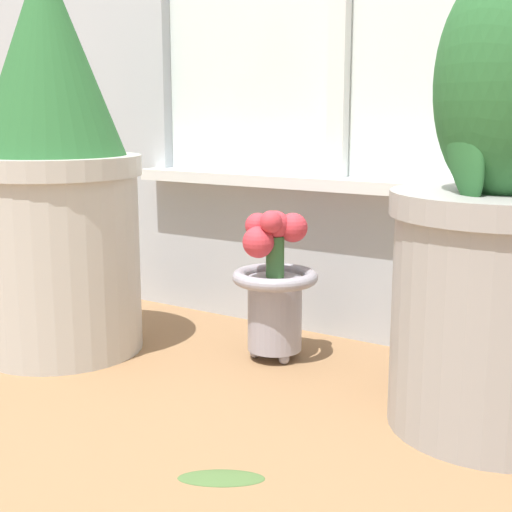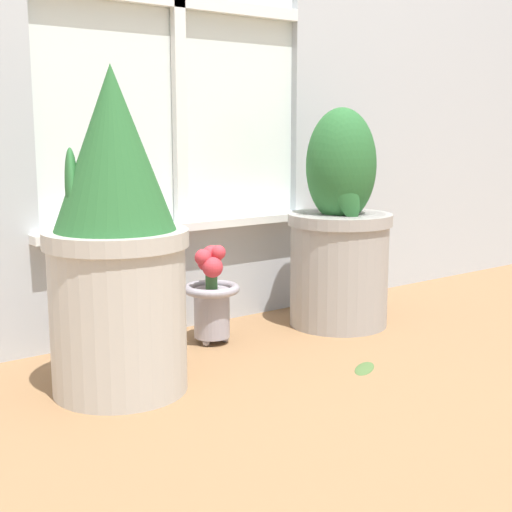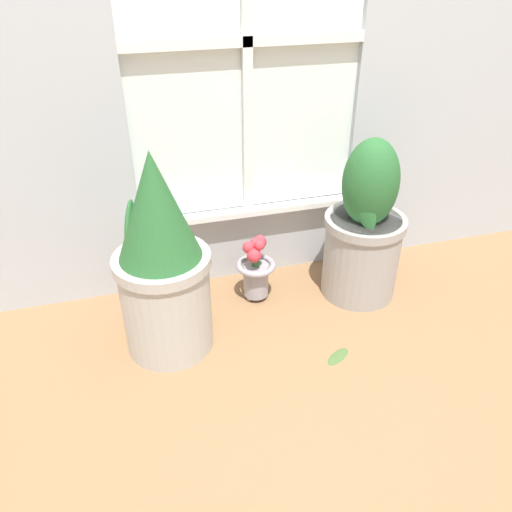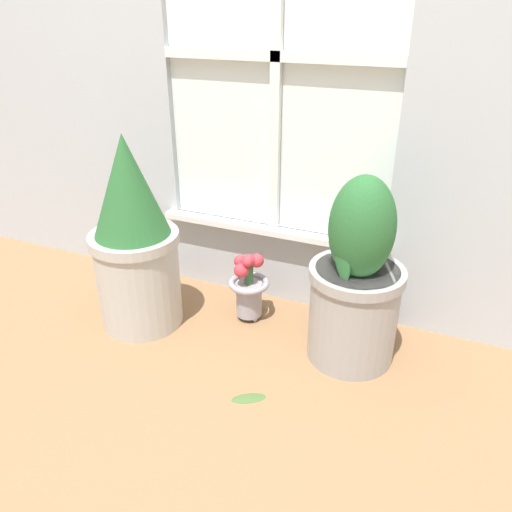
{
  "view_description": "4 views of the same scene",
  "coord_description": "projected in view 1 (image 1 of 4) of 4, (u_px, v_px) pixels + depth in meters",
  "views": [
    {
      "loc": [
        0.64,
        -0.7,
        0.45
      ],
      "look_at": [
        -0.02,
        0.3,
        0.21
      ],
      "focal_mm": 50.0,
      "sensor_mm": 36.0,
      "label": 1
    },
    {
      "loc": [
        -1.09,
        -1.24,
        0.59
      ],
      "look_at": [
        0.05,
        0.26,
        0.26
      ],
      "focal_mm": 50.0,
      "sensor_mm": 36.0,
      "label": 2
    },
    {
      "loc": [
        -0.47,
        -1.2,
        1.23
      ],
      "look_at": [
        -0.04,
        0.32,
        0.23
      ],
      "focal_mm": 35.0,
      "sensor_mm": 36.0,
      "label": 3
    },
    {
      "loc": [
        0.65,
        -1.12,
        1.11
      ],
      "look_at": [
        0.04,
        0.29,
        0.32
      ],
      "focal_mm": 35.0,
      "sensor_mm": 36.0,
      "label": 4
    }
  ],
  "objects": [
    {
      "name": "flower_vase",
      "position": [
        274.0,
        283.0,
        1.3
      ],
      "size": [
        0.16,
        0.16,
        0.28
      ],
      "color": "#99939E",
      "rests_on": "ground_plane"
    },
    {
      "name": "fallen_leaf",
      "position": [
        221.0,
        476.0,
        0.89
      ],
      "size": [
        0.12,
        0.1,
        0.01
      ],
      "color": "#476633",
      "rests_on": "ground_plane"
    },
    {
      "name": "potted_plant_left",
      "position": [
        53.0,
        170.0,
        1.31
      ],
      "size": [
        0.32,
        0.32,
        0.73
      ],
      "color": "#B7B2A8",
      "rests_on": "ground_plane"
    },
    {
      "name": "potted_plant_right",
      "position": [
        502.0,
        236.0,
        0.99
      ],
      "size": [
        0.31,
        0.31,
        0.65
      ],
      "color": "#9E9993",
      "rests_on": "ground_plane"
    },
    {
      "name": "ground_plane",
      "position": [
        148.0,
        435.0,
        1.01
      ],
      "size": [
        10.0,
        10.0,
        0.0
      ],
      "primitive_type": "plane",
      "color": "olive"
    }
  ]
}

